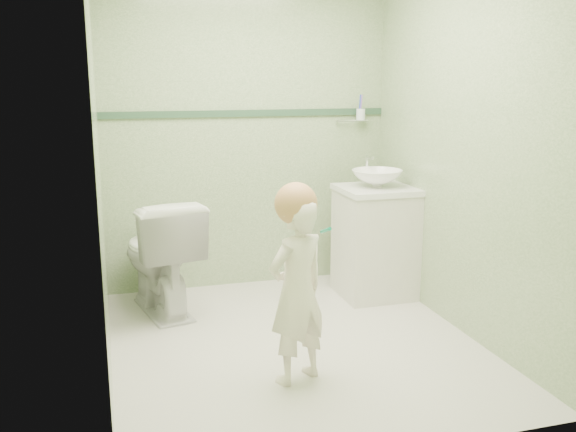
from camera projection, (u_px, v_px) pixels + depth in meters
name	position (u px, v px, depth m)	size (l,w,h in m)	color
ground	(295.00, 343.00, 3.92)	(2.50, 2.50, 0.00)	beige
room_shell	(295.00, 151.00, 3.66)	(2.50, 2.54, 2.40)	#89A676
trim_stripe	(248.00, 113.00, 4.79)	(2.20, 0.02, 0.05)	#2C4B35
vanity	(375.00, 244.00, 4.72)	(0.52, 0.50, 0.80)	silver
counter	(377.00, 190.00, 4.63)	(0.54, 0.52, 0.04)	white
basin	(377.00, 178.00, 4.62)	(0.37, 0.37, 0.13)	white
faucet	(367.00, 164.00, 4.77)	(0.03, 0.13, 0.18)	silver
cup_holder	(360.00, 115.00, 4.99)	(0.26, 0.07, 0.21)	silver
toilet	(160.00, 255.00, 4.38)	(0.46, 0.80, 0.82)	white
toddler	(297.00, 292.00, 3.35)	(0.37, 0.24, 1.01)	white
hair_cap	(296.00, 204.00, 3.27)	(0.22, 0.22, 0.22)	tan
teal_toothbrush	(324.00, 230.00, 3.23)	(0.10, 0.14, 0.08)	#039B76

